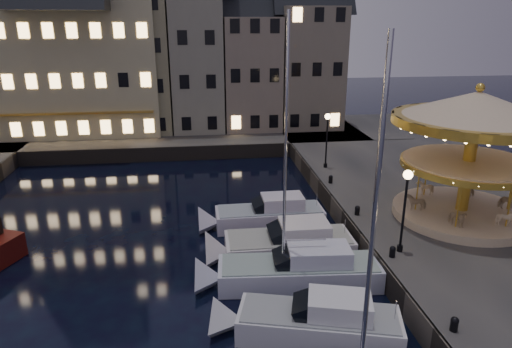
{
  "coord_description": "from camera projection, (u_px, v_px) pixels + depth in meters",
  "views": [
    {
      "loc": [
        -2.3,
        -17.88,
        12.04
      ],
      "look_at": [
        1.0,
        8.0,
        3.2
      ],
      "focal_mm": 32.0,
      "sensor_mm": 36.0,
      "label": 1
    }
  ],
  "objects": [
    {
      "name": "ground",
      "position": [
        256.0,
        296.0,
        20.93
      ],
      "size": [
        160.0,
        160.0,
        0.0
      ],
      "primitive_type": "plane",
      "color": "black",
      "rests_on": "ground"
    },
    {
      "name": "quay_east",
      "position": [
        469.0,
        215.0,
        28.04
      ],
      "size": [
        16.0,
        56.0,
        1.3
      ],
      "primitive_type": "cube",
      "color": "#474442",
      "rests_on": "ground"
    },
    {
      "name": "quay_north",
      "position": [
        143.0,
        139.0,
        46.07
      ],
      "size": [
        44.0,
        12.0,
        1.3
      ],
      "primitive_type": "cube",
      "color": "#474442",
      "rests_on": "ground"
    },
    {
      "name": "quaywall_e",
      "position": [
        344.0,
        222.0,
        27.08
      ],
      "size": [
        0.15,
        44.0,
        1.3
      ],
      "primitive_type": "cube",
      "color": "#47423A",
      "rests_on": "ground"
    },
    {
      "name": "quaywall_n",
      "position": [
        158.0,
        154.0,
        40.68
      ],
      "size": [
        48.0,
        0.15,
        1.3
      ],
      "primitive_type": "cube",
      "color": "#47423A",
      "rests_on": "ground"
    },
    {
      "name": "streetlamp_b",
      "position": [
        405.0,
        200.0,
        21.45
      ],
      "size": [
        0.44,
        0.44,
        4.17
      ],
      "color": "black",
      "rests_on": "quay_east"
    },
    {
      "name": "streetlamp_c",
      "position": [
        327.0,
        133.0,
        34.13
      ],
      "size": [
        0.44,
        0.44,
        4.17
      ],
      "color": "black",
      "rests_on": "quay_east"
    },
    {
      "name": "bollard_a",
      "position": [
        454.0,
        323.0,
        16.51
      ],
      "size": [
        0.3,
        0.3,
        0.57
      ],
      "color": "black",
      "rests_on": "quay_east"
    },
    {
      "name": "bollard_b",
      "position": [
        393.0,
        251.0,
        21.68
      ],
      "size": [
        0.3,
        0.3,
        0.57
      ],
      "color": "black",
      "rests_on": "quay_east"
    },
    {
      "name": "bollard_c",
      "position": [
        357.0,
        210.0,
        26.38
      ],
      "size": [
        0.3,
        0.3,
        0.57
      ],
      "color": "black",
      "rests_on": "quay_east"
    },
    {
      "name": "bollard_d",
      "position": [
        331.0,
        179.0,
        31.55
      ],
      "size": [
        0.3,
        0.3,
        0.57
      ],
      "color": "black",
      "rests_on": "quay_east"
    },
    {
      "name": "townhouse_na",
      "position": [
        18.0,
        66.0,
        44.29
      ],
      "size": [
        5.5,
        8.0,
        12.8
      ],
      "color": "gray",
      "rests_on": "quay_north"
    },
    {
      "name": "townhouse_nb",
      "position": [
        76.0,
        60.0,
        44.78
      ],
      "size": [
        6.16,
        8.0,
        13.8
      ],
      "color": "slate",
      "rests_on": "quay_north"
    },
    {
      "name": "townhouse_nc",
      "position": [
        138.0,
        54.0,
        45.35
      ],
      "size": [
        6.82,
        8.0,
        14.8
      ],
      "color": "gray",
      "rests_on": "quay_north"
    },
    {
      "name": "townhouse_nd",
      "position": [
        196.0,
        49.0,
        45.87
      ],
      "size": [
        5.5,
        8.0,
        15.8
      ],
      "color": "gray",
      "rests_on": "quay_north"
    },
    {
      "name": "townhouse_ne",
      "position": [
        250.0,
        63.0,
        47.01
      ],
      "size": [
        6.16,
        8.0,
        12.8
      ],
      "color": "gray",
      "rests_on": "quay_north"
    },
    {
      "name": "townhouse_nf",
      "position": [
        308.0,
        58.0,
        47.57
      ],
      "size": [
        6.82,
        8.0,
        13.8
      ],
      "color": "gray",
      "rests_on": "quay_north"
    },
    {
      "name": "hotel_corner",
      "position": [
        75.0,
        44.0,
        44.31
      ],
      "size": [
        17.6,
        9.0,
        16.8
      ],
      "color": "beige",
      "rests_on": "quay_north"
    },
    {
      "name": "motorboat_b",
      "position": [
        308.0,
        323.0,
        18.07
      ],
      "size": [
        7.47,
        3.86,
        2.15
      ],
      "color": "silver",
      "rests_on": "ground"
    },
    {
      "name": "motorboat_c",
      "position": [
        291.0,
        272.0,
        21.68
      ],
      "size": [
        8.77,
        2.85,
        11.61
      ],
      "color": "silver",
      "rests_on": "ground"
    },
    {
      "name": "motorboat_d",
      "position": [
        281.0,
        245.0,
        24.28
      ],
      "size": [
        7.79,
        2.63,
        2.15
      ],
      "color": "silver",
      "rests_on": "ground"
    },
    {
      "name": "motorboat_e",
      "position": [
        263.0,
        217.0,
        27.83
      ],
      "size": [
        7.59,
        2.26,
        2.15
      ],
      "color": "silver",
      "rests_on": "ground"
    },
    {
      "name": "carousel",
      "position": [
        474.0,
        132.0,
        24.6
      ],
      "size": [
        8.7,
        8.7,
        7.61
      ],
      "color": "beige",
      "rests_on": "quay_east"
    }
  ]
}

